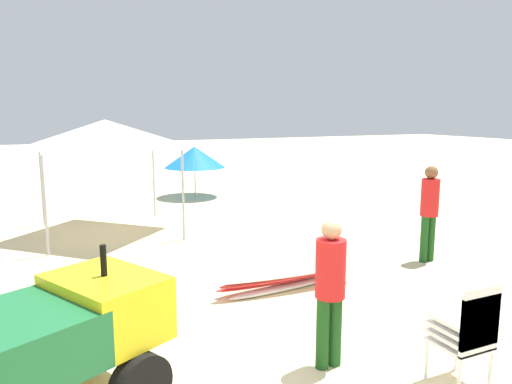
{
  "coord_description": "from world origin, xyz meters",
  "views": [
    {
      "loc": [
        -2.41,
        -4.23,
        2.74
      ],
      "look_at": [
        1.27,
        3.71,
        1.26
      ],
      "focal_mm": 33.94,
      "sensor_mm": 36.0,
      "label": 1
    }
  ],
  "objects_px": {
    "utility_cart": "(23,349)",
    "popup_canopy": "(105,134)",
    "surfboard_pile": "(286,279)",
    "lifeguard_near_left": "(429,207)",
    "beach_umbrella_left": "(195,157)",
    "stacked_plastic_chairs": "(469,328)",
    "lifeguard_near_center": "(330,284)"
  },
  "relations": [
    {
      "from": "utility_cart",
      "to": "popup_canopy",
      "type": "xyz_separation_m",
      "value": [
        1.68,
        6.94,
        1.45
      ]
    },
    {
      "from": "stacked_plastic_chairs",
      "to": "popup_canopy",
      "type": "bearing_deg",
      "value": 105.69
    },
    {
      "from": "surfboard_pile",
      "to": "beach_umbrella_left",
      "type": "relative_size",
      "value": 1.22
    },
    {
      "from": "surfboard_pile",
      "to": "lifeguard_near_left",
      "type": "xyz_separation_m",
      "value": [
        3.02,
        0.16,
        0.86
      ]
    },
    {
      "from": "lifeguard_near_center",
      "to": "surfboard_pile",
      "type": "bearing_deg",
      "value": 72.86
    },
    {
      "from": "surfboard_pile",
      "to": "lifeguard_near_center",
      "type": "relative_size",
      "value": 1.44
    },
    {
      "from": "surfboard_pile",
      "to": "popup_canopy",
      "type": "relative_size",
      "value": 0.86
    },
    {
      "from": "lifeguard_near_left",
      "to": "utility_cart",
      "type": "bearing_deg",
      "value": -161.17
    },
    {
      "from": "surfboard_pile",
      "to": "lifeguard_near_left",
      "type": "bearing_deg",
      "value": 2.95
    },
    {
      "from": "utility_cart",
      "to": "popup_canopy",
      "type": "distance_m",
      "value": 7.28
    },
    {
      "from": "stacked_plastic_chairs",
      "to": "lifeguard_near_left",
      "type": "bearing_deg",
      "value": 50.71
    },
    {
      "from": "utility_cart",
      "to": "lifeguard_near_center",
      "type": "xyz_separation_m",
      "value": [
        2.94,
        -0.12,
        0.15
      ]
    },
    {
      "from": "lifeguard_near_center",
      "to": "popup_canopy",
      "type": "height_order",
      "value": "popup_canopy"
    },
    {
      "from": "stacked_plastic_chairs",
      "to": "lifeguard_near_left",
      "type": "relative_size",
      "value": 0.63
    },
    {
      "from": "lifeguard_near_center",
      "to": "lifeguard_near_left",
      "type": "bearing_deg",
      "value": 32.74
    },
    {
      "from": "lifeguard_near_center",
      "to": "beach_umbrella_left",
      "type": "height_order",
      "value": "lifeguard_near_center"
    },
    {
      "from": "popup_canopy",
      "to": "beach_umbrella_left",
      "type": "relative_size",
      "value": 1.42
    },
    {
      "from": "utility_cart",
      "to": "popup_canopy",
      "type": "relative_size",
      "value": 1.03
    },
    {
      "from": "stacked_plastic_chairs",
      "to": "lifeguard_near_center",
      "type": "bearing_deg",
      "value": 136.13
    },
    {
      "from": "surfboard_pile",
      "to": "popup_canopy",
      "type": "xyz_separation_m",
      "value": [
        -1.95,
        4.83,
        2.07
      ]
    },
    {
      "from": "stacked_plastic_chairs",
      "to": "lifeguard_near_center",
      "type": "height_order",
      "value": "lifeguard_near_center"
    },
    {
      "from": "beach_umbrella_left",
      "to": "lifeguard_near_left",
      "type": "bearing_deg",
      "value": -77.92
    },
    {
      "from": "popup_canopy",
      "to": "stacked_plastic_chairs",
      "type": "bearing_deg",
      "value": -74.31
    },
    {
      "from": "surfboard_pile",
      "to": "lifeguard_near_left",
      "type": "distance_m",
      "value": 3.14
    },
    {
      "from": "lifeguard_near_center",
      "to": "beach_umbrella_left",
      "type": "relative_size",
      "value": 0.84
    },
    {
      "from": "lifeguard_near_center",
      "to": "popup_canopy",
      "type": "relative_size",
      "value": 0.6
    },
    {
      "from": "stacked_plastic_chairs",
      "to": "surfboard_pile",
      "type": "height_order",
      "value": "stacked_plastic_chairs"
    },
    {
      "from": "lifeguard_near_left",
      "to": "popup_canopy",
      "type": "relative_size",
      "value": 0.64
    },
    {
      "from": "surfboard_pile",
      "to": "popup_canopy",
      "type": "bearing_deg",
      "value": 112.0
    },
    {
      "from": "lifeguard_near_left",
      "to": "popup_canopy",
      "type": "bearing_deg",
      "value": 136.78
    },
    {
      "from": "utility_cart",
      "to": "lifeguard_near_center",
      "type": "bearing_deg",
      "value": -2.27
    },
    {
      "from": "lifeguard_near_left",
      "to": "beach_umbrella_left",
      "type": "relative_size",
      "value": 0.91
    }
  ]
}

